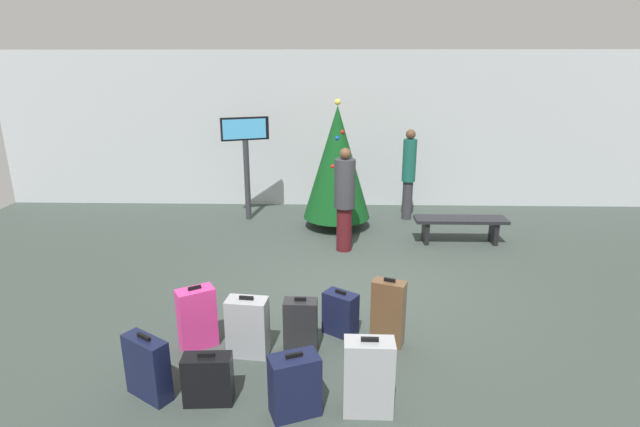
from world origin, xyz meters
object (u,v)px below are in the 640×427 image
Objects in this scene: flight_info_kiosk at (246,148)px; suitcase_7 at (208,379)px; waiting_bench at (460,224)px; suitcase_2 at (147,368)px; suitcase_8 at (248,327)px; traveller_0 at (409,171)px; suitcase_3 at (301,326)px; suitcase_4 at (295,385)px; suitcase_6 at (197,318)px; suitcase_0 at (388,313)px; suitcase_5 at (369,377)px; holiday_tree at (337,163)px; suitcase_1 at (340,313)px; traveller_1 at (345,198)px.

suitcase_7 is at bearing -84.27° from flight_info_kiosk.
flight_info_kiosk is at bearing 161.98° from waiting_bench.
suitcase_2 is 0.95× the size of suitcase_8.
suitcase_3 is at bearing -110.96° from traveller_0.
suitcase_6 reaches higher than suitcase_4.
suitcase_0 is 1.24m from suitcase_5.
suitcase_3 is (1.44, -4.99, -1.20)m from flight_info_kiosk.
suitcase_5 is 1.04× the size of suitcase_6.
holiday_tree is 4.25m from suitcase_1.
suitcase_4 is at bearing -76.55° from flight_info_kiosk.
suitcase_0 reaches higher than suitcase_5.
traveller_1 is at bearing 87.85° from suitcase_1.
suitcase_8 reaches higher than suitcase_2.
suitcase_8 is (0.84, -5.07, -1.18)m from flight_info_kiosk.
suitcase_6 is (-3.16, -5.03, -0.67)m from traveller_0.
waiting_bench is (2.27, -0.87, -0.96)m from holiday_tree.
suitcase_8 reaches higher than suitcase_3.
suitcase_7 is at bearing -128.01° from waiting_bench.
waiting_bench is 4.98m from suitcase_8.
suitcase_6 is (-1.65, -4.44, -0.96)m from holiday_tree.
suitcase_3 is at bearing -169.78° from suitcase_0.
suitcase_7 is at bearing -134.96° from suitcase_1.
suitcase_0 is 1.63m from suitcase_8.
flight_info_kiosk is 2.69× the size of suitcase_5.
suitcase_3 is (1.46, 0.85, -0.01)m from suitcase_2.
suitcase_0 reaches higher than suitcase_6.
waiting_bench is 3.85m from suitcase_0.
suitcase_6 is 1.06× the size of suitcase_8.
suitcase_0 is 2.22m from suitcase_6.
suitcase_1 is at bearing 99.68° from suitcase_5.
suitcase_5 is at bearing -70.42° from flight_info_kiosk.
traveller_0 reaches higher than suitcase_0.
suitcase_4 is at bearing -176.83° from suitcase_5.
suitcase_1 is 1.85m from suitcase_7.
suitcase_7 is at bearing -114.93° from traveller_0.
suitcase_3 is at bearing -126.76° from waiting_bench.
traveller_1 is (0.12, -1.29, -0.36)m from holiday_tree.
suitcase_0 is at bearing -62.98° from flight_info_kiosk.
traveller_0 is 3.30× the size of suitcase_1.
suitcase_4 is (-1.94, -6.15, -0.73)m from traveller_0.
suitcase_2 is at bearing 171.77° from suitcase_4.
suitcase_3 is 1.06m from suitcase_4.
waiting_bench is at bearing 63.76° from suitcase_0.
traveller_0 is 5.98m from suitcase_6.
holiday_tree is at bearing 85.54° from suitcase_4.
traveller_0 is 5.00m from suitcase_1.
suitcase_3 is at bearing -100.02° from traveller_1.
traveller_0 is 2.83× the size of suitcase_3.
holiday_tree is 1.35m from traveller_1.
suitcase_1 is 1.43m from suitcase_5.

